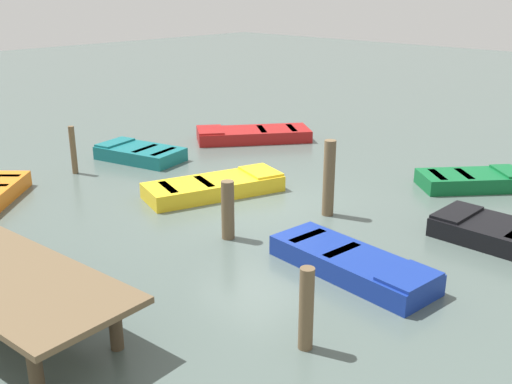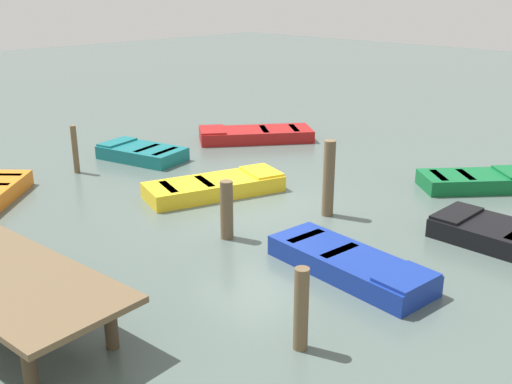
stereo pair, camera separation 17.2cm
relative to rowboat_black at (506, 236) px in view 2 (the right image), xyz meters
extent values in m
plane|color=#4C5B56|center=(5.40, 1.91, -0.22)|extent=(80.00, 80.00, 0.00)
cylinder|color=#473927|center=(2.55, 9.09, 0.21)|extent=(0.20, 0.20, 0.85)
cylinder|color=#473927|center=(2.66, 7.77, 0.21)|extent=(0.20, 0.20, 0.85)
cube|color=black|center=(-0.02, 0.00, -0.02)|extent=(2.93, 1.45, 0.40)
cube|color=gray|center=(-0.02, 0.00, 0.12)|extent=(2.49, 1.13, 0.04)
cube|color=black|center=(1.12, 0.00, 0.21)|extent=(0.65, 1.30, 0.06)
cube|color=#14666B|center=(10.77, 1.46, -0.02)|extent=(2.86, 1.97, 0.40)
cube|color=beige|center=(10.77, 1.46, 0.12)|extent=(2.41, 1.58, 0.04)
cube|color=#14666B|center=(11.76, 1.70, 0.21)|extent=(0.85, 1.36, 0.06)
cube|color=#9B9789|center=(10.58, 1.41, 0.16)|extent=(0.45, 1.10, 0.04)
cube|color=#9B9789|center=(9.89, 1.24, 0.16)|extent=(0.45, 1.10, 0.04)
cube|color=#0F602D|center=(2.19, -3.04, -0.02)|extent=(2.69, 2.84, 0.40)
cube|color=orange|center=(2.19, -3.04, 0.12)|extent=(2.22, 2.35, 0.04)
cube|color=#0F602D|center=(1.51, -3.83, 0.21)|extent=(1.23, 1.18, 0.06)
cube|color=#B06E1E|center=(2.32, -2.89, 0.16)|extent=(0.87, 0.79, 0.04)
cube|color=#B06E1E|center=(2.81, -2.34, 0.16)|extent=(0.87, 0.79, 0.04)
cube|color=gold|center=(6.75, 2.07, -0.02)|extent=(2.33, 3.76, 0.40)
cube|color=#4C3319|center=(6.75, 2.07, 0.12)|extent=(1.90, 3.17, 0.04)
cube|color=gold|center=(6.32, 0.76, 0.21)|extent=(1.35, 1.10, 0.06)
cube|color=#42301E|center=(6.83, 2.32, 0.16)|extent=(1.02, 0.51, 0.04)
cube|color=#42301E|center=(7.14, 3.25, 0.16)|extent=(1.02, 0.51, 0.04)
cube|color=navy|center=(1.57, 3.32, -0.02)|extent=(3.38, 1.47, 0.40)
cube|color=silver|center=(1.57, 3.32, 0.12)|extent=(2.86, 1.17, 0.04)
cube|color=navy|center=(0.29, 3.44, 0.21)|extent=(0.82, 1.11, 0.06)
cube|color=#A4A49F|center=(1.81, 3.30, 0.16)|extent=(0.28, 0.93, 0.04)
cube|color=#A4A49F|center=(2.71, 3.22, 0.16)|extent=(0.28, 0.93, 0.04)
cube|color=black|center=(11.01, 5.64, 0.16)|extent=(0.76, 0.73, 0.04)
cube|color=maroon|center=(9.96, -2.74, -0.02)|extent=(3.50, 3.97, 0.40)
cube|color=black|center=(9.96, -2.74, 0.12)|extent=(2.89, 3.31, 0.04)
cube|color=maroon|center=(10.87, -1.53, 0.21)|extent=(1.57, 1.48, 0.06)
cube|color=black|center=(9.78, -2.97, 0.16)|extent=(1.04, 0.85, 0.04)
cube|color=black|center=(9.14, -3.82, 0.16)|extent=(1.04, 0.85, 0.04)
cylinder|color=brown|center=(3.74, 1.19, 0.69)|extent=(0.27, 0.27, 1.81)
cylinder|color=brown|center=(11.00, 3.58, 0.47)|extent=(0.17, 0.17, 1.38)
cylinder|color=brown|center=(0.64, 5.82, 0.44)|extent=(0.22, 0.22, 1.32)
cylinder|color=brown|center=(4.45, 3.77, 0.42)|extent=(0.28, 0.28, 1.28)
camera|label=1|loc=(-4.17, 11.92, 4.95)|focal=42.09mm
camera|label=2|loc=(-4.29, 11.80, 4.95)|focal=42.09mm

